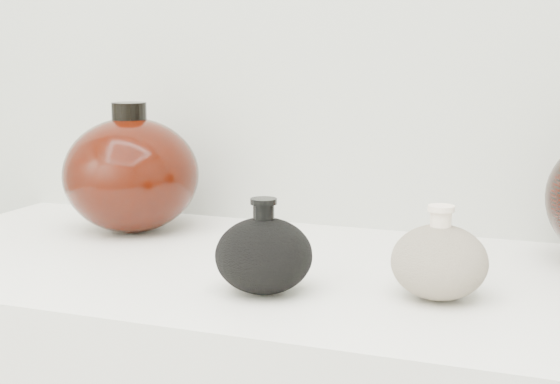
% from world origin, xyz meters
% --- Properties ---
extents(black_gourd_vase, '(0.13, 0.13, 0.11)m').
position_xyz_m(black_gourd_vase, '(-0.02, 0.84, 0.94)').
color(black_gourd_vase, black).
rests_on(black_gourd_vase, display_counter).
extents(cream_gourd_vase, '(0.13, 0.13, 0.10)m').
position_xyz_m(cream_gourd_vase, '(0.17, 0.89, 0.94)').
color(cream_gourd_vase, beige).
rests_on(cream_gourd_vase, display_counter).
extents(left_round_pot, '(0.22, 0.22, 0.20)m').
position_xyz_m(left_round_pot, '(-0.32, 1.06, 0.99)').
color(left_round_pot, black).
rests_on(left_round_pot, display_counter).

